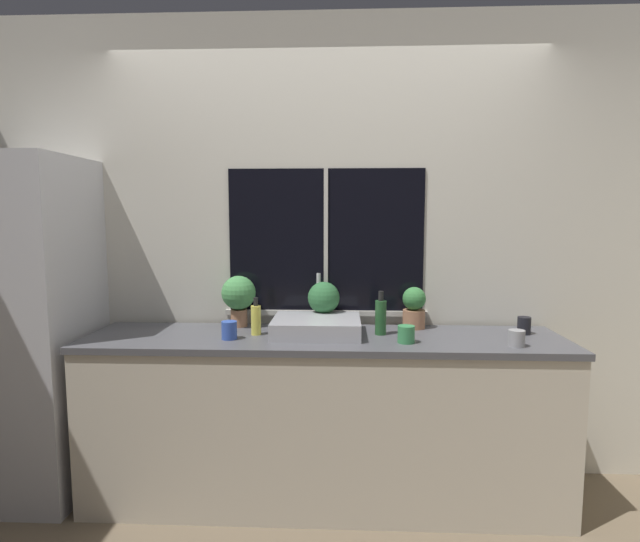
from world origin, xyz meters
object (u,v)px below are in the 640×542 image
potted_plant_center (324,302)px  potted_plant_right (414,307)px  mug_black (524,326)px  mug_blue (229,330)px  sink (317,326)px  potted_plant_left (239,295)px  mug_green (406,334)px  bottle_tall (381,317)px  soap_bottle (256,319)px  refrigerator (30,327)px  mug_grey (517,338)px

potted_plant_center → potted_plant_right: size_ratio=1.11×
mug_black → mug_blue: bearing=-173.4°
sink → potted_plant_center: size_ratio=1.78×
potted_plant_left → mug_green: (0.92, -0.34, -0.14)m
bottle_tall → mug_green: bearing=-56.1°
potted_plant_right → soap_bottle: bearing=-167.1°
potted_plant_left → potted_plant_center: (0.49, 0.00, -0.03)m
potted_plant_right → mug_green: bearing=-104.2°
potted_plant_right → potted_plant_left: bearing=-180.0°
refrigerator → mug_green: 2.07m
soap_bottle → mug_green: bearing=-10.0°
mug_green → mug_grey: (0.53, -0.05, -0.00)m
sink → mug_grey: bearing=-11.9°
sink → potted_plant_right: size_ratio=1.98×
mug_green → potted_plant_left: bearing=159.9°
mug_blue → mug_green: (0.91, -0.04, -0.00)m
potted_plant_right → mug_black: (0.58, -0.12, -0.07)m
potted_plant_right → potted_plant_center: bearing=-180.0°
mug_blue → potted_plant_left: bearing=92.2°
soap_bottle → mug_blue: soap_bottle is taller
sink → soap_bottle: (-0.33, -0.02, 0.04)m
mug_black → sink: bearing=-177.1°
potted_plant_center → potted_plant_right: (0.52, 0.00, -0.03)m
potted_plant_center → mug_black: 1.10m
soap_bottle → mug_green: soap_bottle is taller
sink → potted_plant_left: sink is taller
refrigerator → mug_blue: refrigerator is taller
bottle_tall → mug_grey: bearing=-18.8°
potted_plant_left → potted_plant_center: size_ratio=1.12×
refrigerator → potted_plant_center: 1.65m
mug_green → mug_black: (0.66, 0.22, 0.00)m
bottle_tall → mug_blue: bottle_tall is taller
mug_black → potted_plant_left: bearing=175.7°
potted_plant_center → mug_black: (1.09, -0.12, -0.10)m
potted_plant_center → mug_grey: potted_plant_center is taller
mug_blue → mug_green: mug_blue is taller
refrigerator → mug_black: (2.73, 0.05, 0.03)m
potted_plant_left → mug_grey: 1.51m
mug_blue → mug_grey: (1.44, -0.08, -0.01)m
soap_bottle → potted_plant_left: bearing=123.9°
sink → bottle_tall: 0.35m
soap_bottle → mug_blue: size_ratio=2.16×
potted_plant_left → mug_green: size_ratio=3.38×
potted_plant_right → soap_bottle: (-0.87, -0.20, -0.04)m
mug_grey → potted_plant_left: bearing=165.1°
potted_plant_center → bottle_tall: 0.36m
sink → mug_grey: sink is taller
refrigerator → mug_blue: bearing=-6.7°
potted_plant_left → mug_blue: potted_plant_left is taller
mug_green → mug_black: mug_black is taller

